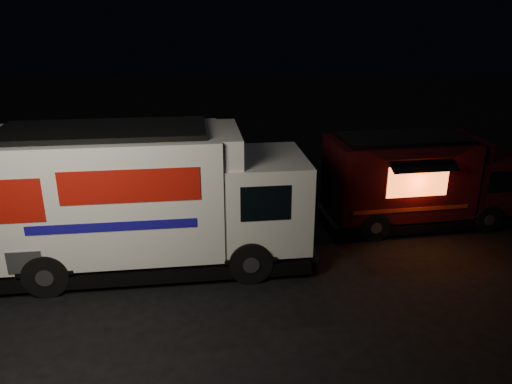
% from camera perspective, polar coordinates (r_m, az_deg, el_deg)
% --- Properties ---
extents(ground, '(80.00, 80.00, 0.00)m').
position_cam_1_polar(ground, '(12.08, -8.16, -10.27)').
color(ground, black).
rests_on(ground, ground).
extents(white_truck, '(8.07, 3.59, 3.54)m').
position_cam_1_polar(white_truck, '(12.33, -11.62, -0.69)').
color(white_truck, silver).
rests_on(white_truck, ground).
extents(red_truck, '(6.07, 3.01, 2.70)m').
position_cam_1_polar(red_truck, '(15.44, 18.39, 1.33)').
color(red_truck, '#390A11').
rests_on(red_truck, ground).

